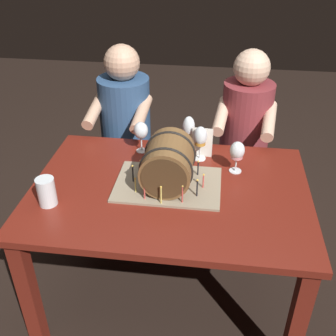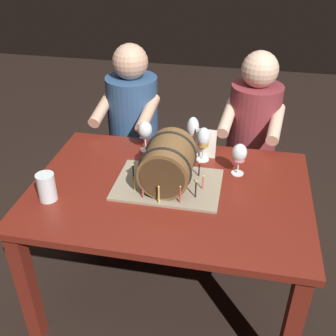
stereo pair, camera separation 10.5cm
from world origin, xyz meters
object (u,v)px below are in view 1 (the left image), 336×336
dining_table (170,205)px  person_seated_right (242,152)px  wine_glass_white (189,128)px  wine_glass_empty (141,131)px  person_seated_left (127,144)px  wine_glass_rose (237,152)px  beer_pint (47,192)px  wine_glass_amber (200,138)px  menu_card (202,142)px  barrel_cake (168,165)px

dining_table → person_seated_right: 0.81m
wine_glass_white → wine_glass_empty: wine_glass_white is taller
person_seated_left → person_seated_right: size_ratio=1.00×
dining_table → person_seated_left: person_seated_left is taller
wine_glass_empty → person_seated_right: 0.76m
wine_glass_rose → dining_table: bearing=-148.3°
wine_glass_white → beer_pint: (-0.58, -0.58, -0.07)m
wine_glass_rose → person_seated_left: 0.91m
dining_table → person_seated_right: bearing=62.1°
dining_table → wine_glass_amber: size_ratio=7.00×
menu_card → person_seated_left: person_seated_left is taller
wine_glass_rose → person_seated_right: (0.06, 0.52, -0.30)m
dining_table → barrel_cake: (-0.01, 0.02, 0.22)m
wine_glass_empty → menu_card: size_ratio=1.10×
wine_glass_white → wine_glass_amber: bearing=-52.5°
beer_pint → person_seated_left: size_ratio=0.11×
dining_table → wine_glass_amber: 0.39m
barrel_cake → person_seated_right: size_ratio=0.42×
person_seated_left → person_seated_right: bearing=-0.0°
barrel_cake → wine_glass_empty: size_ratio=2.88×
wine_glass_white → menu_card: size_ratio=1.26×
wine_glass_amber → wine_glass_empty: (-0.32, 0.04, -0.00)m
menu_card → person_seated_left: 0.69m
wine_glass_amber → beer_pint: wine_glass_amber is taller
wine_glass_rose → beer_pint: wine_glass_rose is taller
menu_card → person_seated_left: bearing=146.3°
barrel_cake → menu_card: (0.14, 0.31, -0.04)m
wine_glass_rose → wine_glass_empty: bearing=164.8°
wine_glass_white → person_seated_left: 0.63m
wine_glass_amber → barrel_cake: bearing=-116.3°
wine_glass_amber → menu_card: (0.01, 0.04, -0.05)m
wine_glass_empty → beer_pint: 0.63m
person_seated_right → dining_table: bearing=-117.9°
person_seated_right → barrel_cake: bearing=-119.3°
wine_glass_white → menu_card: bearing=-33.5°
beer_pint → wine_glass_empty: bearing=57.8°
wine_glass_rose → person_seated_right: person_seated_right is taller
beer_pint → person_seated_right: person_seated_right is taller
beer_pint → person_seated_right: bearing=45.0°
wine_glass_white → barrel_cake: bearing=-100.2°
wine_glass_white → person_seated_right: person_seated_right is taller
menu_card → barrel_cake: bearing=-111.7°
barrel_cake → wine_glass_amber: (0.13, 0.27, 0.01)m
wine_glass_rose → menu_card: 0.23m
wine_glass_white → person_seated_left: (-0.43, 0.33, -0.31)m
barrel_cake → wine_glass_empty: (-0.19, 0.31, 0.01)m
dining_table → beer_pint: bearing=-160.0°
dining_table → wine_glass_empty: bearing=120.9°
wine_glass_empty → beer_pint: wine_glass_empty is taller
menu_card → wine_glass_empty: bearing=-177.2°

